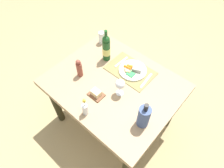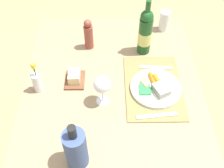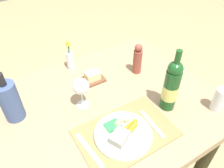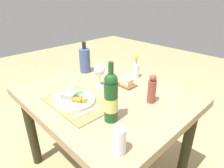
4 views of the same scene
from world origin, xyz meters
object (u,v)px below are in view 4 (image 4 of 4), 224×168
(cooler_bottle, at_px, (85,60))
(knife, at_px, (87,112))
(fork, at_px, (63,92))
(water_tumbler, at_px, (119,142))
(dining_table, at_px, (105,106))
(pepper_mill, at_px, (152,89))
(wine_glass, at_px, (99,71))
(flower_vase, at_px, (136,69))
(butter_dish, at_px, (127,83))
(dinner_plate, at_px, (75,99))
(wine_bottle, at_px, (111,98))

(cooler_bottle, bearing_deg, knife, -36.17)
(fork, xyz_separation_m, water_tumbler, (0.65, -0.12, 0.05))
(dining_table, height_order, pepper_mill, pepper_mill)
(water_tumbler, xyz_separation_m, wine_glass, (-0.56, 0.37, 0.07))
(pepper_mill, relative_size, flower_vase, 0.97)
(butter_dish, relative_size, wine_glass, 0.76)
(dinner_plate, height_order, butter_dish, butter_dish)
(wine_glass, bearing_deg, dining_table, -24.91)
(dinner_plate, relative_size, cooler_bottle, 0.98)
(dining_table, relative_size, water_tumbler, 8.77)
(dinner_plate, xyz_separation_m, fork, (-0.16, 0.01, -0.01))
(cooler_bottle, bearing_deg, dining_table, -19.82)
(fork, bearing_deg, flower_vase, 67.50)
(dining_table, height_order, flower_vase, flower_vase)
(dinner_plate, bearing_deg, wine_glass, 104.04)
(dinner_plate, bearing_deg, flower_vase, 88.93)
(dining_table, xyz_separation_m, water_tumbler, (0.45, -0.32, 0.16))
(butter_dish, distance_m, wine_bottle, 0.46)
(pepper_mill, bearing_deg, knife, -116.12)
(pepper_mill, xyz_separation_m, cooler_bottle, (-0.71, 0.02, 0.02))
(fork, relative_size, water_tumbler, 1.53)
(water_tumbler, bearing_deg, pepper_mill, 109.11)
(dining_table, bearing_deg, fork, -134.29)
(fork, relative_size, butter_dish, 1.52)
(dining_table, height_order, water_tumbler, water_tumbler)
(dining_table, relative_size, knife, 6.43)
(dinner_plate, relative_size, butter_dish, 1.99)
(water_tumbler, bearing_deg, wine_glass, 146.23)
(fork, relative_size, flower_vase, 1.00)
(water_tumbler, relative_size, flower_vase, 0.66)
(dining_table, distance_m, water_tumbler, 0.58)
(wine_glass, height_order, wine_bottle, wine_bottle)
(pepper_mill, height_order, wine_bottle, wine_bottle)
(dining_table, bearing_deg, cooler_bottle, 160.18)
(cooler_bottle, bearing_deg, flower_vase, 30.07)
(pepper_mill, relative_size, butter_dish, 1.47)
(pepper_mill, distance_m, water_tumbler, 0.48)
(flower_vase, bearing_deg, fork, -106.52)
(fork, distance_m, wine_bottle, 0.48)
(cooler_bottle, bearing_deg, wine_glass, -17.97)
(dinner_plate, xyz_separation_m, knife, (0.15, -0.02, -0.01))
(flower_vase, bearing_deg, cooler_bottle, -149.93)
(water_tumbler, bearing_deg, dining_table, 144.35)
(pepper_mill, distance_m, cooler_bottle, 0.71)
(cooler_bottle, bearing_deg, pepper_mill, -1.51)
(dining_table, xyz_separation_m, wine_bottle, (0.26, -0.18, 0.24))
(fork, xyz_separation_m, knife, (0.32, -0.03, 0.00))
(dining_table, bearing_deg, wine_glass, 155.09)
(dinner_plate, xyz_separation_m, pepper_mill, (0.33, 0.35, 0.07))
(dining_table, height_order, wine_bottle, wine_bottle)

